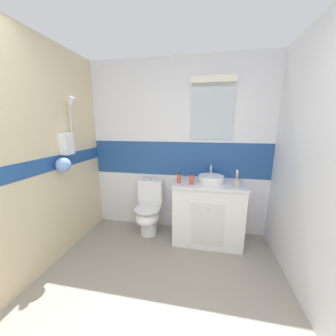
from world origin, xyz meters
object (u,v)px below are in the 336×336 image
object	(u,v)px
toilet	(149,209)
toothbrush_cup	(237,183)
sink_basin	(211,179)
soap_dispenser	(192,180)
deodorant_spray_can	(179,178)

from	to	relation	value
toilet	toothbrush_cup	world-z (taller)	toothbrush_cup
sink_basin	soap_dispenser	size ratio (longest dim) A/B	2.37
toilet	soap_dispenser	xyz separation A→B (m)	(0.63, -0.17, 0.54)
sink_basin	toilet	bearing A→B (deg)	178.15
toilet	deodorant_spray_can	bearing A→B (deg)	-17.63
sink_basin	soap_dispenser	world-z (taller)	sink_basin
sink_basin	toilet	world-z (taller)	sink_basin
soap_dispenser	deodorant_spray_can	world-z (taller)	soap_dispenser
sink_basin	soap_dispenser	distance (m)	0.28
toilet	deodorant_spray_can	xyz separation A→B (m)	(0.46, -0.15, 0.54)
toilet	deodorant_spray_can	size ratio (longest dim) A/B	5.76
sink_basin	toilet	xyz separation A→B (m)	(-0.87, 0.03, -0.53)
sink_basin	toothbrush_cup	bearing A→B (deg)	-26.62
sink_basin	toothbrush_cup	world-z (taller)	toothbrush_cup
toilet	toothbrush_cup	size ratio (longest dim) A/B	3.65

